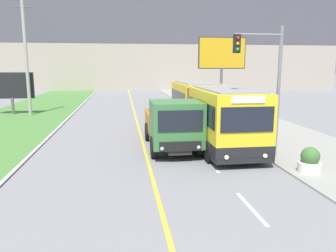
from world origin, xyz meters
TOP-DOWN VIEW (x-y plane):
  - apartment_block_background at (0.00, 62.25)m, footprint 80.00×8.04m
  - city_bus at (3.96, 17.59)m, footprint 2.73×12.46m
  - dump_truck at (1.43, 14.79)m, footprint 2.48×6.55m
  - utility_pole_far at (-9.22, 29.01)m, footprint 1.80×0.28m
  - traffic_light_mast at (5.37, 13.01)m, footprint 2.28×0.32m
  - billboard_large at (7.69, 27.33)m, footprint 4.24×0.24m
  - billboard_small at (-10.86, 29.66)m, footprint 3.88×0.24m
  - planter_round_near at (6.32, 10.58)m, footprint 0.93×0.93m
  - planter_round_second at (6.25, 15.27)m, footprint 0.87×0.87m
  - planter_round_third at (6.28, 19.96)m, footprint 0.89×0.89m

SIDE VIEW (x-z plane):
  - planter_round_second at x=6.25m, z-range 0.02..1.02m
  - planter_round_near at x=6.32m, z-range 0.01..1.05m
  - planter_round_third at x=6.28m, z-range 0.02..1.05m
  - dump_truck at x=1.43m, z-range 0.00..2.65m
  - city_bus at x=3.96m, z-range 0.03..3.24m
  - billboard_small at x=-10.86m, z-range 0.64..4.40m
  - traffic_light_mast at x=5.37m, z-range 0.82..6.88m
  - billboard_large at x=7.69m, z-range 1.74..8.53m
  - utility_pole_far at x=-9.22m, z-range 0.06..10.48m
  - apartment_block_background at x=0.00m, z-range 0.00..23.53m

